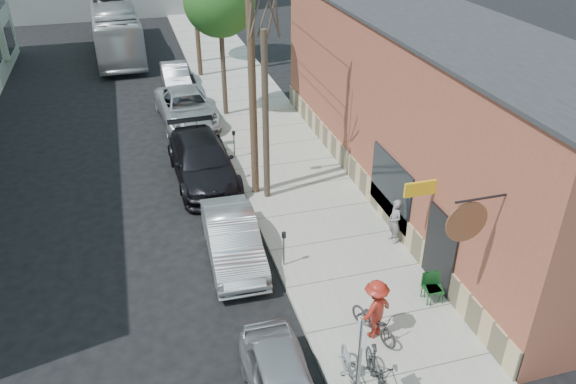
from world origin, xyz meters
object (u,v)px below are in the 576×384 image
object	(u,v)px
sign_post	(360,359)
bus	(116,28)
car_1	(233,240)
tree_leafy_mid	(219,1)
car_4	(176,76)
parking_meter_far	(234,140)
utility_pole_near	(250,60)
tree_bare	(266,119)
car_3	(187,108)
patron_grey	(395,221)
parked_bike_b	(350,371)
car_2	(202,161)
parked_bike_a	(376,372)
parking_meter_near	(284,243)
patio_chair_b	(431,288)
cyclist	(375,309)
patio_chair_a	(435,289)

from	to	relation	value
sign_post	bus	bearing A→B (deg)	98.09
car_1	tree_leafy_mid	bearing A→B (deg)	82.50
car_1	car_4	distance (m)	17.39
parking_meter_far	bus	size ratio (longest dim) A/B	0.10
tree_leafy_mid	utility_pole_near	bearing A→B (deg)	-92.82
bus	car_1	bearing A→B (deg)	-85.16
car_1	sign_post	bearing A→B (deg)	-75.37
car_4	tree_leafy_mid	bearing A→B (deg)	-69.16
parking_meter_far	tree_leafy_mid	distance (m)	7.04
tree_bare	car_3	bearing A→B (deg)	103.23
utility_pole_near	patron_grey	size ratio (longest dim) A/B	6.25
tree_bare	parked_bike_b	size ratio (longest dim) A/B	3.34
patron_grey	car_2	world-z (taller)	patron_grey
sign_post	car_4	distance (m)	24.26
parked_bike_a	parking_meter_near	bearing A→B (deg)	107.28
car_2	patio_chair_b	bearing A→B (deg)	-62.91
utility_pole_near	car_1	size ratio (longest dim) A/B	2.17
parking_meter_near	cyclist	size ratio (longest dim) A/B	0.70
utility_pole_near	parked_bike_b	size ratio (longest dim) A/B	5.21
sign_post	utility_pole_near	distance (m)	11.30
cyclist	car_3	world-z (taller)	cyclist
utility_pole_near	car_3	world-z (taller)	utility_pole_near
parking_meter_near	car_3	size ratio (longest dim) A/B	0.22
tree_leafy_mid	car_3	size ratio (longest dim) A/B	1.30
car_1	car_3	size ratio (longest dim) A/B	0.81
patio_chair_b	bus	distance (m)	30.57
tree_leafy_mid	car_3	world-z (taller)	tree_leafy_mid
patio_chair_a	patio_chair_b	world-z (taller)	same
car_2	car_1	bearing A→B (deg)	-90.58
parked_bike_a	tree_bare	bearing A→B (deg)	100.27
cyclist	car_1	distance (m)	5.47
cyclist	parked_bike_b	xyz separation A→B (m)	(-1.26, -1.47, -0.39)
sign_post	parked_bike_b	size ratio (longest dim) A/B	1.46
tree_bare	car_1	world-z (taller)	tree_bare
parking_meter_far	car_1	xyz separation A→B (m)	(-1.45, -7.11, -0.22)
tree_bare	patio_chair_b	xyz separation A→B (m)	(3.12, -7.22, -2.76)
parking_meter_far	patron_grey	distance (m)	8.74
patio_chair_a	parked_bike_a	size ratio (longest dim) A/B	0.48
patio_chair_b	patron_grey	bearing A→B (deg)	84.41
cyclist	bus	bearing A→B (deg)	-101.86
parking_meter_near	car_3	bearing A→B (deg)	96.41
tree_bare	car_1	xyz separation A→B (m)	(-2.00, -3.46, -2.59)
sign_post	bus	world-z (taller)	bus
parking_meter_far	car_2	xyz separation A→B (m)	(-1.59, -1.39, -0.14)
car_4	bus	distance (m)	8.89
parking_meter_near	patron_grey	distance (m)	3.92
cyclist	parked_bike_b	size ratio (longest dim) A/B	0.93
parking_meter_far	patio_chair_a	xyz separation A→B (m)	(3.76, -10.92, -0.39)
parked_bike_a	car_3	size ratio (longest dim) A/B	0.32
patio_chair_b	car_3	xyz separation A→B (m)	(-5.12, 15.72, 0.20)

